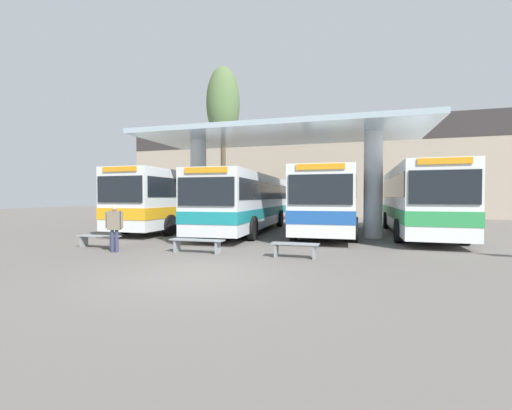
{
  "coord_description": "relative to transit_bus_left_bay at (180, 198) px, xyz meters",
  "views": [
    {
      "loc": [
        3.75,
        -7.6,
        1.92
      ],
      "look_at": [
        0.0,
        5.07,
        1.6
      ],
      "focal_mm": 24.0,
      "sensor_mm": 36.0,
      "label": 1
    }
  ],
  "objects": [
    {
      "name": "ground_plane",
      "position": [
        6.34,
        -10.6,
        -1.83
      ],
      "size": [
        100.0,
        100.0,
        0.0
      ],
      "primitive_type": "plane",
      "color": "#605B56"
    },
    {
      "name": "townhouse_backdrop",
      "position": [
        6.34,
        15.12,
        3.56
      ],
      "size": [
        40.0,
        0.58,
        9.26
      ],
      "color": "tan",
      "rests_on": "ground_plane"
    },
    {
      "name": "station_canopy",
      "position": [
        6.34,
        -1.39,
        2.54
      ],
      "size": [
        13.94,
        5.85,
        5.19
      ],
      "color": "silver",
      "rests_on": "ground_plane"
    },
    {
      "name": "transit_bus_left_bay",
      "position": [
        0.0,
        0.0,
        0.0
      ],
      "size": [
        2.81,
        10.82,
        3.29
      ],
      "rotation": [
        0.0,
        0.0,
        3.14
      ],
      "color": "white",
      "rests_on": "ground_plane"
    },
    {
      "name": "transit_bus_center_bay",
      "position": [
        4.3,
        -0.26,
        -0.1
      ],
      "size": [
        3.12,
        12.24,
        3.07
      ],
      "rotation": [
        0.0,
        0.0,
        3.19
      ],
      "color": "silver",
      "rests_on": "ground_plane"
    },
    {
      "name": "transit_bus_right_bay",
      "position": [
        8.59,
        -0.09,
        -0.05
      ],
      "size": [
        3.09,
        10.48,
        3.19
      ],
      "rotation": [
        0.0,
        0.0,
        3.17
      ],
      "color": "white",
      "rests_on": "ground_plane"
    },
    {
      "name": "transit_bus_far_right_bay",
      "position": [
        12.99,
        0.57,
        -0.0
      ],
      "size": [
        2.77,
        11.38,
        3.29
      ],
      "rotation": [
        0.0,
        0.0,
        3.14
      ],
      "color": "white",
      "rests_on": "ground_plane"
    },
    {
      "name": "waiting_bench_near_pillar",
      "position": [
        0.77,
        -7.59,
        -1.49
      ],
      "size": [
        1.7,
        0.44,
        0.46
      ],
      "color": "gray",
      "rests_on": "ground_plane"
    },
    {
      "name": "waiting_bench_mid_platform",
      "position": [
        4.84,
        -7.59,
        -1.49
      ],
      "size": [
        1.92,
        0.44,
        0.46
      ],
      "color": "gray",
      "rests_on": "ground_plane"
    },
    {
      "name": "waiting_bench_far_platform",
      "position": [
        8.23,
        -7.59,
        -1.5
      ],
      "size": [
        1.5,
        0.44,
        0.46
      ],
      "color": "gray",
      "rests_on": "ground_plane"
    },
    {
      "name": "pedestrian_waiting",
      "position": [
        2.06,
        -8.3,
        -0.85
      ],
      "size": [
        0.58,
        0.37,
        1.61
      ],
      "rotation": [
        0.0,
        0.0,
        0.36
      ],
      "color": "#333856",
      "rests_on": "ground_plane"
    },
    {
      "name": "poplar_tree_behind_left",
      "position": [
        1.25,
        3.73,
        6.33
      ],
      "size": [
        2.29,
        2.29,
        10.83
      ],
      "color": "brown",
      "rests_on": "ground_plane"
    },
    {
      "name": "parked_car_street",
      "position": [
        6.88,
        10.73,
        -0.76
      ],
      "size": [
        4.37,
        2.11,
        2.25
      ],
      "rotation": [
        0.0,
        0.0,
        0.06
      ],
      "color": "silver",
      "rests_on": "ground_plane"
    }
  ]
}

